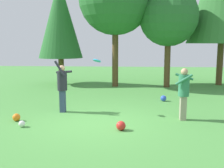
# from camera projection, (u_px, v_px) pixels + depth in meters

# --- Properties ---
(ground_plane) EXTENTS (40.00, 40.00, 0.00)m
(ground_plane) POSITION_uv_depth(u_px,v_px,m) (97.00, 123.00, 8.36)
(ground_plane) COLOR #4C9342
(person_thrower) EXTENTS (0.58, 0.54, 1.83)m
(person_thrower) POSITION_uv_depth(u_px,v_px,m) (62.00, 84.00, 9.52)
(person_thrower) COLOR #38476B
(person_thrower) RESTS_ON ground_plane
(person_catcher) EXTENTS (0.63, 0.58, 1.65)m
(person_catcher) POSITION_uv_depth(u_px,v_px,m) (184.00, 90.00, 8.53)
(person_catcher) COLOR gray
(person_catcher) RESTS_ON ground_plane
(frisbee) EXTENTS (0.37, 0.36, 0.13)m
(frisbee) POSITION_uv_depth(u_px,v_px,m) (97.00, 61.00, 9.15)
(frisbee) COLOR #2393D1
(ball_red) EXTENTS (0.27, 0.27, 0.27)m
(ball_red) POSITION_uv_depth(u_px,v_px,m) (121.00, 126.00, 7.61)
(ball_red) COLOR red
(ball_red) RESTS_ON ground_plane
(ball_white) EXTENTS (0.19, 0.19, 0.19)m
(ball_white) POSITION_uv_depth(u_px,v_px,m) (22.00, 124.00, 7.91)
(ball_white) COLOR white
(ball_white) RESTS_ON ground_plane
(ball_blue) EXTENTS (0.25, 0.25, 0.25)m
(ball_blue) POSITION_uv_depth(u_px,v_px,m) (163.00, 98.00, 11.42)
(ball_blue) COLOR blue
(ball_blue) RESTS_ON ground_plane
(ball_orange) EXTENTS (0.24, 0.24, 0.24)m
(ball_orange) POSITION_uv_depth(u_px,v_px,m) (16.00, 117.00, 8.51)
(ball_orange) COLOR orange
(ball_orange) RESTS_ON ground_plane
(tree_right) EXTENTS (3.15, 3.15, 5.38)m
(tree_right) POSITION_uv_depth(u_px,v_px,m) (169.00, 17.00, 14.54)
(tree_right) COLOR brown
(tree_right) RESTS_ON ground_plane
(tree_left) EXTENTS (2.55, 2.55, 6.09)m
(tree_left) POSITION_uv_depth(u_px,v_px,m) (60.00, 19.00, 15.65)
(tree_left) COLOR brown
(tree_left) RESTS_ON ground_plane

